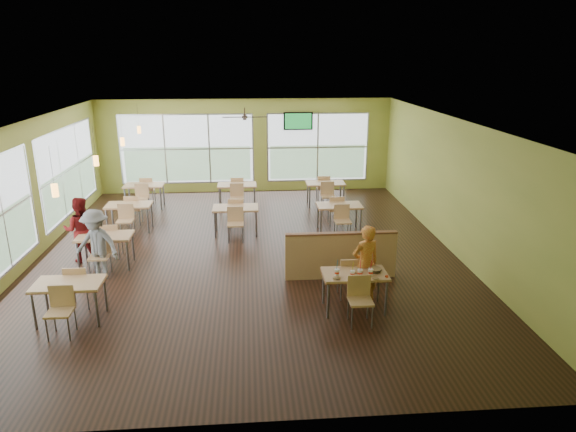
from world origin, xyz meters
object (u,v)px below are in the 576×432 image
at_px(half_wall_divider, 341,255).
at_px(food_basket, 375,270).
at_px(main_table, 355,279).
at_px(man_plaid, 365,264).

bearing_deg(half_wall_divider, food_basket, -74.67).
distance_m(main_table, half_wall_divider, 1.45).
relative_size(half_wall_divider, man_plaid, 1.53).
height_order(main_table, food_basket, main_table).
bearing_deg(man_plaid, main_table, 31.63).
distance_m(half_wall_divider, food_basket, 1.48).
distance_m(half_wall_divider, man_plaid, 1.19).
bearing_deg(main_table, man_plaid, 50.12).
relative_size(main_table, half_wall_divider, 0.63).
bearing_deg(half_wall_divider, man_plaid, -76.67).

